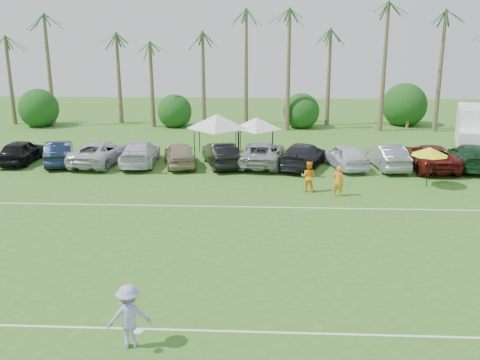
{
  "coord_description": "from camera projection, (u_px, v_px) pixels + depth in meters",
  "views": [
    {
      "loc": [
        2.64,
        -12.57,
        9.02
      ],
      "look_at": [
        1.38,
        13.54,
        1.6
      ],
      "focal_mm": 40.0,
      "sensor_mm": 36.0,
      "label": 1
    }
  ],
  "objects": [
    {
      "name": "field_lines",
      "position": [
        201.0,
        252.0,
        22.35
      ],
      "size": [
        80.0,
        12.1,
        0.01
      ],
      "color": "white",
      "rests_on": "ground"
    },
    {
      "name": "palm_tree_0",
      "position": [
        4.0,
        46.0,
        50.16
      ],
      "size": [
        2.4,
        2.4,
        8.9
      ],
      "color": "brown",
      "rests_on": "ground"
    },
    {
      "name": "palm_tree_1",
      "position": [
        56.0,
        36.0,
        49.69
      ],
      "size": [
        2.4,
        2.4,
        9.9
      ],
      "color": "brown",
      "rests_on": "ground"
    },
    {
      "name": "palm_tree_2",
      "position": [
        108.0,
        27.0,
        49.22
      ],
      "size": [
        2.4,
        2.4,
        10.9
      ],
      "color": "brown",
      "rests_on": "ground"
    },
    {
      "name": "palm_tree_3",
      "position": [
        151.0,
        17.0,
        48.81
      ],
      "size": [
        2.4,
        2.4,
        11.9
      ],
      "color": "brown",
      "rests_on": "ground"
    },
    {
      "name": "palm_tree_4",
      "position": [
        195.0,
        46.0,
        49.33
      ],
      "size": [
        2.4,
        2.4,
        8.9
      ],
      "color": "brown",
      "rests_on": "ground"
    },
    {
      "name": "palm_tree_5",
      "position": [
        238.0,
        36.0,
        48.9
      ],
      "size": [
        2.4,
        2.4,
        9.9
      ],
      "color": "brown",
      "rests_on": "ground"
    },
    {
      "name": "palm_tree_6",
      "position": [
        282.0,
        26.0,
        48.48
      ],
      "size": [
        2.4,
        2.4,
        10.9
      ],
      "color": "brown",
      "rests_on": "ground"
    },
    {
      "name": "palm_tree_7",
      "position": [
        326.0,
        17.0,
        48.06
      ],
      "size": [
        2.4,
        2.4,
        11.9
      ],
      "color": "brown",
      "rests_on": "ground"
    },
    {
      "name": "palm_tree_8",
      "position": [
        381.0,
        46.0,
        48.54
      ],
      "size": [
        2.4,
        2.4,
        8.9
      ],
      "color": "brown",
      "rests_on": "ground"
    },
    {
      "name": "palm_tree_9",
      "position": [
        437.0,
        36.0,
        48.07
      ],
      "size": [
        2.4,
        2.4,
        9.9
      ],
      "color": "brown",
      "rests_on": "ground"
    },
    {
      "name": "bush_tree_0",
      "position": [
        46.0,
        105.0,
        52.53
      ],
      "size": [
        4.0,
        4.0,
        4.0
      ],
      "color": "brown",
      "rests_on": "ground"
    },
    {
      "name": "bush_tree_1",
      "position": [
        177.0,
        106.0,
        51.93
      ],
      "size": [
        4.0,
        4.0,
        4.0
      ],
      "color": "brown",
      "rests_on": "ground"
    },
    {
      "name": "bush_tree_2",
      "position": [
        301.0,
        107.0,
        51.37
      ],
      "size": [
        4.0,
        4.0,
        4.0
      ],
      "color": "brown",
      "rests_on": "ground"
    },
    {
      "name": "bush_tree_3",
      "position": [
        406.0,
        107.0,
        50.91
      ],
      "size": [
        4.0,
        4.0,
        4.0
      ],
      "color": "brown",
      "rests_on": "ground"
    },
    {
      "name": "sideline_player_a",
      "position": [
        338.0,
        181.0,
        29.69
      ],
      "size": [
        0.72,
        0.58,
        1.73
      ],
      "primitive_type": "imported",
      "rotation": [
        0.0,
        0.0,
        2.85
      ],
      "color": "orange",
      "rests_on": "ground"
    },
    {
      "name": "sideline_player_b",
      "position": [
        308.0,
        177.0,
        30.52
      ],
      "size": [
        1.0,
        0.87,
        1.76
      ],
      "primitive_type": "imported",
      "rotation": [
        0.0,
        0.0,
        2.88
      ],
      "color": "orange",
      "rests_on": "ground"
    },
    {
      "name": "box_truck",
      "position": [
        476.0,
        131.0,
        38.83
      ],
      "size": [
        4.49,
        7.25,
        3.51
      ],
      "rotation": [
        0.0,
        0.0,
        -0.31
      ],
      "color": "white",
      "rests_on": "ground"
    },
    {
      "name": "canopy_tent_left",
      "position": [
        217.0,
        114.0,
        38.22
      ],
      "size": [
        4.5,
        4.5,
        3.64
      ],
      "color": "black",
      "rests_on": "ground"
    },
    {
      "name": "canopy_tent_right",
      "position": [
        256.0,
        117.0,
        39.68
      ],
      "size": [
        3.84,
        3.84,
        3.11
      ],
      "color": "black",
      "rests_on": "ground"
    },
    {
      "name": "market_umbrella",
      "position": [
        430.0,
        151.0,
        31.05
      ],
      "size": [
        2.15,
        2.15,
        2.4
      ],
      "color": "black",
      "rests_on": "ground"
    },
    {
      "name": "frisbee_player",
      "position": [
        129.0,
        316.0,
        15.5
      ],
      "size": [
        1.4,
        1.02,
        1.96
      ],
      "rotation": [
        0.0,
        0.0,
        3.39
      ],
      "color": "#9D97D6",
      "rests_on": "ground"
    },
    {
      "name": "parked_car_0",
      "position": [
        21.0,
        151.0,
        37.11
      ],
      "size": [
        2.02,
        4.82,
        1.63
      ],
      "primitive_type": "imported",
      "rotation": [
        0.0,
        0.0,
        3.16
      ],
      "color": "black",
      "rests_on": "ground"
    },
    {
      "name": "parked_car_1",
      "position": [
        59.0,
        152.0,
        36.74
      ],
      "size": [
        3.18,
        5.23,
        1.63
      ],
      "primitive_type": "imported",
      "rotation": [
        0.0,
        0.0,
        3.46
      ],
      "color": "#121D33",
      "rests_on": "ground"
    },
    {
      "name": "parked_car_2",
      "position": [
        100.0,
        152.0,
        36.76
      ],
      "size": [
        3.29,
        6.1,
        1.63
      ],
      "primitive_type": "imported",
      "rotation": [
        0.0,
        0.0,
        3.04
      ],
      "color": "silver",
      "rests_on": "ground"
    },
    {
      "name": "parked_car_3",
      "position": [
        140.0,
        153.0,
        36.64
      ],
      "size": [
        2.66,
        5.75,
        1.63
      ],
      "primitive_type": "imported",
      "rotation": [
        0.0,
        0.0,
        3.21
      ],
      "color": "silver",
      "rests_on": "ground"
    },
    {
      "name": "parked_car_4",
      "position": [
        180.0,
        154.0,
        36.27
      ],
      "size": [
        3.03,
        5.1,
        1.63
      ],
      "primitive_type": "imported",
      "rotation": [
        0.0,
        0.0,
        3.39
      ],
      "color": "gray",
      "rests_on": "ground"
    },
    {
      "name": "parked_car_5",
      "position": [
        221.0,
        154.0,
        36.22
      ],
      "size": [
        3.09,
        5.23,
        1.63
      ],
      "primitive_type": "imported",
      "rotation": [
        0.0,
        0.0,
        3.44
      ],
      "color": "black",
      "rests_on": "ground"
    },
    {
      "name": "parked_car_6",
      "position": [
        262.0,
        153.0,
        36.53
      ],
      "size": [
        3.28,
        6.1,
        1.63
      ],
      "primitive_type": "imported",
      "rotation": [
        0.0,
        0.0,
        3.04
      ],
      "color": "#959799",
      "rests_on": "ground"
    },
    {
      "name": "parked_car_7",
      "position": [
        303.0,
        155.0,
        35.94
      ],
      "size": [
        3.96,
        6.04,
        1.63
      ],
      "primitive_type": "imported",
      "rotation": [
        0.0,
        0.0,
        2.82
      ],
      "color": "black",
      "rests_on": "ground"
    },
    {
      "name": "parked_car_8",
      "position": [
        345.0,
        156.0,
        35.77
      ],
      "size": [
        2.98,
        5.09,
        1.63
      ],
      "primitive_type": "imported",
      "rotation": [
        0.0,
        0.0,
        3.38
      ],
      "color": "silver",
      "rests_on": "ground"
    },
    {
      "name": "parked_car_9",
      "position": [
        387.0,
        156.0,
        35.66
      ],
      "size": [
        2.24,
        5.1,
        1.63
      ],
      "primitive_type": "imported",
      "rotation": [
        0.0,
        0.0,
        3.25
      ],
      "color": "gray",
      "rests_on": "ground"
    },
    {
      "name": "parked_car_10",
      "position": [
        429.0,
        157.0,
        35.56
      ],
      "size": [
        2.86,
        5.93,
        1.63
      ],
      "primitive_type": "imported",
      "rotation": [
        0.0,
        0.0,
        3.17
      ],
      "color": "#55120F",
      "rests_on": "ground"
    },
    {
      "name": "parked_car_11",
      "position": [
        471.0,
        156.0,
        35.62
      ],
      "size": [
        3.04,
        5.87,
        1.63
      ],
      "primitive_type": "imported",
      "rotation": [
        0.0,
        0.0,
        3.0
      ],
      "color": "#14371C",
      "rests_on": "ground"
    }
  ]
}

